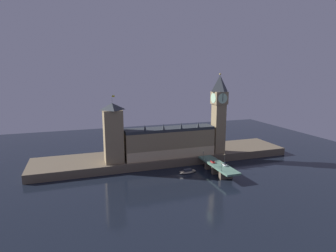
{
  "coord_description": "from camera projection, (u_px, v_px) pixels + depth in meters",
  "views": [
    {
      "loc": [
        -73.5,
        -185.28,
        76.05
      ],
      "look_at": [
        -3.89,
        20.0,
        34.15
      ],
      "focal_mm": 30.0,
      "sensor_mm": 36.0,
      "label": 1
    }
  ],
  "objects": [
    {
      "name": "car_southbound_lead",
      "position": [
        225.0,
        165.0,
        208.08
      ],
      "size": [
        2.02,
        4.11,
        1.59
      ],
      "color": "white",
      "rests_on": "bridge"
    },
    {
      "name": "embankment",
      "position": [
        165.0,
        156.0,
        245.53
      ],
      "size": [
        220.0,
        42.0,
        6.51
      ],
      "color": "brown",
      "rests_on": "ground_plane"
    },
    {
      "name": "pedestrian_mid_walk",
      "position": [
        225.0,
        163.0,
        212.58
      ],
      "size": [
        0.38,
        0.38,
        1.85
      ],
      "color": "black",
      "rests_on": "bridge"
    },
    {
      "name": "clock_tower",
      "position": [
        219.0,
        111.0,
        240.13
      ],
      "size": [
        11.69,
        11.8,
        68.54
      ],
      "color": "#8E7A56",
      "rests_on": "embankment"
    },
    {
      "name": "boat_upstream",
      "position": [
        188.0,
        172.0,
        214.09
      ],
      "size": [
        14.36,
        6.32,
        3.21
      ],
      "color": "#B2A893",
      "rests_on": "ground_plane"
    },
    {
      "name": "ground_plane",
      "position": [
        181.0,
        175.0,
        209.88
      ],
      "size": [
        400.0,
        400.0,
        0.0
      ],
      "primitive_type": "plane",
      "color": "black"
    },
    {
      "name": "victoria_tower",
      "position": [
        113.0,
        133.0,
        216.34
      ],
      "size": [
        14.35,
        14.35,
        52.42
      ],
      "color": "#8E7A56",
      "rests_on": "embankment"
    },
    {
      "name": "street_lamp_near",
      "position": [
        222.0,
        166.0,
        196.48
      ],
      "size": [
        1.34,
        0.6,
        6.1
      ],
      "color": "#2D3333",
      "rests_on": "bridge"
    },
    {
      "name": "pedestrian_far_rail",
      "position": [
        206.0,
        159.0,
        220.83
      ],
      "size": [
        0.38,
        0.38,
        1.57
      ],
      "color": "black",
      "rests_on": "bridge"
    },
    {
      "name": "street_lamp_mid",
      "position": [
        225.0,
        158.0,
        213.43
      ],
      "size": [
        1.34,
        0.6,
        7.24
      ],
      "color": "#2D3333",
      "rests_on": "bridge"
    },
    {
      "name": "bridge",
      "position": [
        218.0,
        167.0,
        213.02
      ],
      "size": [
        11.34,
        46.0,
        7.42
      ],
      "color": "slate",
      "rests_on": "ground_plane"
    },
    {
      "name": "street_lamp_far",
      "position": [
        203.0,
        154.0,
        223.71
      ],
      "size": [
        1.34,
        0.6,
        7.31
      ],
      "color": "#2D3333",
      "rests_on": "bridge"
    },
    {
      "name": "car_northbound_lead",
      "position": [
        213.0,
        162.0,
        215.4
      ],
      "size": [
        2.06,
        4.58,
        1.54
      ],
      "color": "red",
      "rests_on": "bridge"
    },
    {
      "name": "parliament_hall",
      "position": [
        170.0,
        142.0,
        233.12
      ],
      "size": [
        74.98,
        16.65,
        29.27
      ],
      "color": "#8E7A56",
      "rests_on": "embankment"
    }
  ]
}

